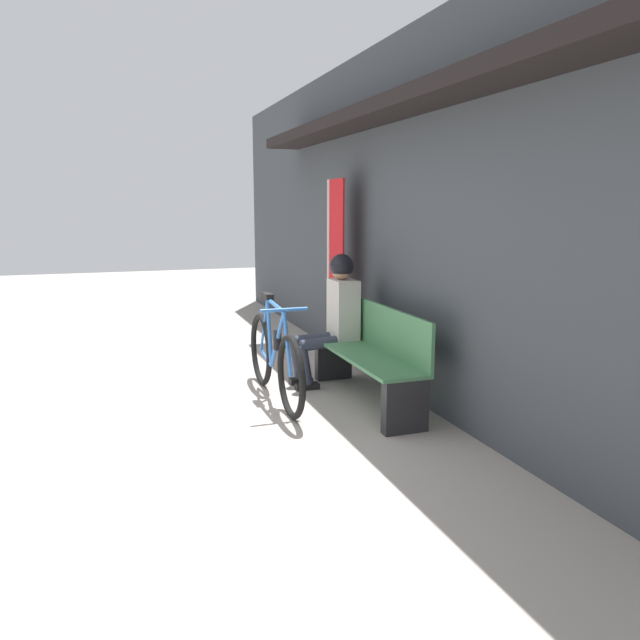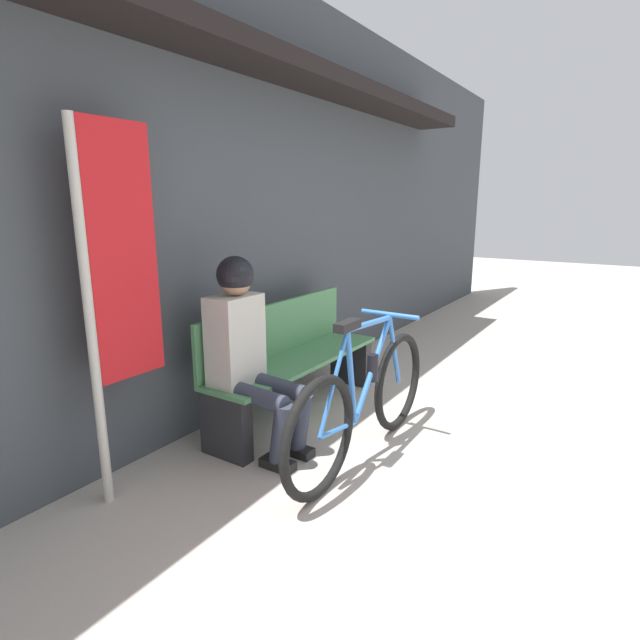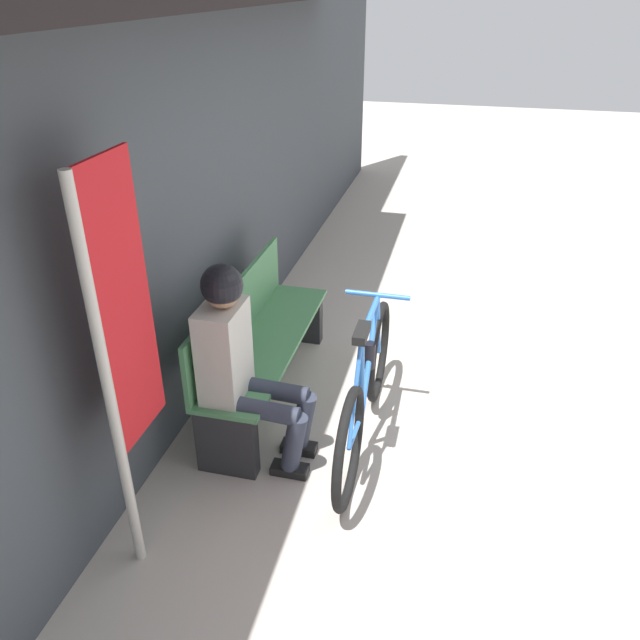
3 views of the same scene
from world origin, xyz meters
name	(u,v)px [view 3 (image 3 of 3)]	position (x,y,z in m)	size (l,w,h in m)	color
ground_plane	(619,452)	(0.00, 0.00, 0.00)	(24.00, 24.00, 0.00)	#ADA399
storefront_wall	(176,155)	(0.00, 2.76, 1.66)	(12.00, 0.56, 3.20)	#3D4247
park_bench_near	(260,345)	(0.07, 2.34, 0.40)	(1.68, 0.42, 0.84)	#477F51
bicycle	(366,390)	(-0.25, 1.56, 0.37)	(1.71, 0.40, 0.93)	black
person_seated	(240,355)	(-0.56, 2.23, 0.71)	(0.34, 0.62, 1.25)	#2D3342
banner_pole	(120,335)	(-1.26, 2.49, 1.21)	(0.45, 0.05, 1.97)	#B7B2A8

